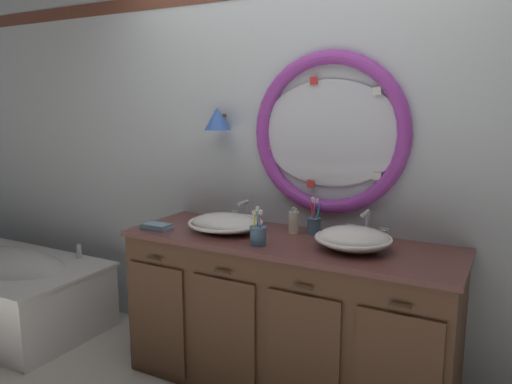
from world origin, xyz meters
The scene contains 11 objects.
back_wall_assembly centered at (0.01, 0.59, 1.31)m, with size 6.40×0.26×2.60m.
vanity_counter centered at (0.06, 0.25, 0.45)m, with size 1.90×0.65×0.90m.
bathtub centered at (-2.12, -0.01, 0.30)m, with size 1.47×0.85×0.60m.
sink_basin_left centered at (-0.33, 0.22, 0.95)m, with size 0.45×0.45×0.10m.
sink_basin_right centered at (0.45, 0.22, 0.96)m, with size 0.40×0.40×0.12m.
faucet_set_left centered at (-0.33, 0.47, 0.96)m, with size 0.23×0.13×0.15m.
faucet_set_right centered at (0.45, 0.47, 0.96)m, with size 0.24×0.13×0.17m.
toothbrush_holder_left centered at (-0.03, 0.07, 0.96)m, with size 0.10×0.10×0.21m.
toothbrush_holder_right centered at (0.15, 0.42, 0.96)m, with size 0.09×0.09×0.22m.
soap_dispenser centered at (0.04, 0.38, 0.97)m, with size 0.06×0.07×0.16m.
folded_hand_towel centered at (-0.72, 0.07, 0.91)m, with size 0.18×0.11×0.03m.
Camera 1 is at (1.16, -2.15, 1.64)m, focal length 34.11 mm.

